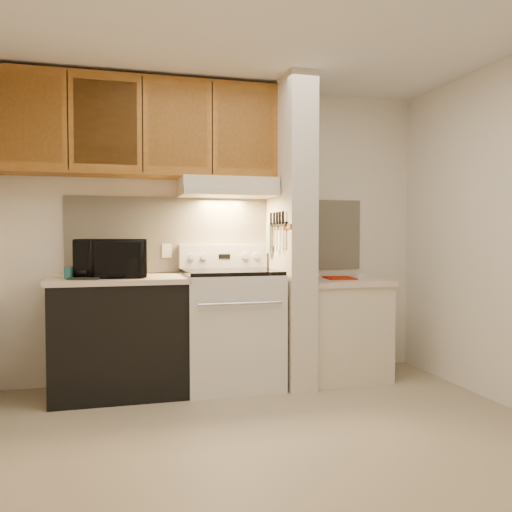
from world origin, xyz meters
name	(u,v)px	position (x,y,z in m)	size (l,w,h in m)	color
floor	(272,437)	(0.00, 0.00, 0.00)	(3.60, 3.60, 0.00)	tan
ceiling	(272,21)	(0.00, 0.00, 2.50)	(3.60, 3.60, 0.00)	white
wall_back	(222,233)	(0.00, 1.50, 1.25)	(3.60, 0.02, 2.50)	white
backsplash	(222,235)	(0.00, 1.49, 1.24)	(2.60, 0.02, 0.63)	beige
range_body	(231,330)	(0.00, 1.16, 0.46)	(0.76, 0.65, 0.92)	silver
oven_window	(240,332)	(0.00, 0.84, 0.50)	(0.50, 0.01, 0.30)	black
oven_handle	(241,304)	(0.00, 0.80, 0.72)	(0.02, 0.02, 0.65)	silver
cooktop	(231,272)	(0.00, 1.16, 0.94)	(0.74, 0.64, 0.03)	black
range_backguard	(223,256)	(0.00, 1.44, 1.05)	(0.76, 0.08, 0.20)	silver
range_display	(224,256)	(0.00, 1.40, 1.05)	(0.10, 0.01, 0.04)	black
range_knob_left_outer	(192,257)	(-0.28, 1.40, 1.05)	(0.05, 0.05, 0.02)	silver
range_knob_left_inner	(204,257)	(-0.18, 1.40, 1.05)	(0.05, 0.05, 0.02)	silver
range_knob_right_inner	(245,256)	(0.18, 1.40, 1.05)	(0.05, 0.05, 0.02)	silver
range_knob_right_outer	(256,256)	(0.28, 1.40, 1.05)	(0.05, 0.05, 0.02)	silver
dishwasher_front	(119,338)	(-0.88, 1.17, 0.43)	(1.00, 0.63, 0.87)	black
left_countertop	(119,280)	(-0.88, 1.17, 0.89)	(1.04, 0.67, 0.04)	beige
spoon_rest	(83,279)	(-1.13, 0.97, 0.92)	(0.22, 0.07, 0.02)	black
teal_jar	(70,273)	(-1.23, 1.06, 0.96)	(0.08, 0.08, 0.09)	#206A6C
outlet	(167,251)	(-0.48, 1.48, 1.10)	(0.08, 0.01, 0.12)	beige
microwave	(112,258)	(-0.93, 1.15, 1.06)	(0.53, 0.36, 0.29)	black
partition_pillar	(291,233)	(0.51, 1.15, 1.25)	(0.22, 0.70, 2.50)	beige
pillar_trim	(277,227)	(0.39, 1.15, 1.30)	(0.01, 0.70, 0.04)	#995E21
knife_strip	(278,224)	(0.39, 1.10, 1.32)	(0.02, 0.42, 0.04)	black
knife_blade_a	(283,237)	(0.38, 0.95, 1.22)	(0.01, 0.04, 0.16)	silver
knife_handle_a	(283,218)	(0.38, 0.94, 1.37)	(0.02, 0.02, 0.10)	black
knife_blade_b	(280,238)	(0.38, 1.01, 1.21)	(0.01, 0.04, 0.18)	silver
knife_handle_b	(280,218)	(0.38, 1.02, 1.37)	(0.02, 0.02, 0.10)	black
knife_blade_c	(277,239)	(0.38, 1.11, 1.20)	(0.01, 0.04, 0.20)	silver
knife_handle_c	(277,218)	(0.38, 1.10, 1.37)	(0.02, 0.02, 0.10)	black
knife_blade_d	(274,236)	(0.38, 1.18, 1.22)	(0.01, 0.04, 0.16)	silver
knife_handle_d	(274,218)	(0.38, 1.18, 1.37)	(0.02, 0.02, 0.10)	black
knife_blade_e	(271,238)	(0.38, 1.27, 1.21)	(0.01, 0.04, 0.18)	silver
knife_handle_e	(271,219)	(0.38, 1.27, 1.37)	(0.02, 0.02, 0.10)	black
oven_mitt	(269,239)	(0.38, 1.32, 1.20)	(0.03, 0.10, 0.25)	gray
right_cab_base	(341,331)	(0.97, 1.15, 0.40)	(0.70, 0.60, 0.81)	beige
right_countertop	(341,282)	(0.97, 1.15, 0.83)	(0.74, 0.64, 0.04)	beige
red_folder	(340,278)	(1.00, 1.25, 0.86)	(0.24, 0.33, 0.01)	#B91F03
white_box	(359,276)	(1.19, 1.26, 0.87)	(0.13, 0.09, 0.04)	white
range_hood	(227,187)	(0.00, 1.28, 1.62)	(0.78, 0.44, 0.15)	beige
hood_lip	(233,191)	(0.00, 1.07, 1.58)	(0.78, 0.04, 0.06)	beige
upper_cabinets	(141,128)	(-0.69, 1.32, 2.08)	(2.18, 0.33, 0.77)	#995E21
cab_door_a	(28,118)	(-1.51, 1.17, 2.08)	(0.46, 0.01, 0.63)	#995E21
cab_gap_a	(68,120)	(-1.23, 1.16, 2.08)	(0.01, 0.01, 0.73)	black
cab_door_b	(106,122)	(-0.96, 1.17, 2.08)	(0.46, 0.01, 0.63)	#995E21
cab_gap_b	(142,124)	(-0.69, 1.16, 2.08)	(0.01, 0.01, 0.73)	black
cab_door_c	(178,126)	(-0.42, 1.17, 2.08)	(0.46, 0.01, 0.63)	#995E21
cab_gap_c	(212,128)	(-0.14, 1.16, 2.08)	(0.01, 0.01, 0.73)	black
cab_door_d	(245,130)	(0.13, 1.17, 2.08)	(0.46, 0.01, 0.63)	#995E21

